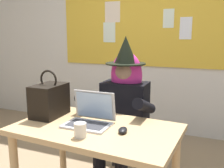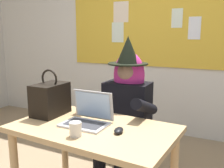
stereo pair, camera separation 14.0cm
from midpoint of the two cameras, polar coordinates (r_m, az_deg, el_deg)
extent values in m
cube|color=silver|center=(3.70, 9.66, 11.85)|extent=(5.86, 0.10, 2.90)
cube|color=gold|center=(3.64, 9.41, 13.43)|extent=(2.40, 0.02, 1.20)
cube|color=white|center=(3.54, 15.53, 14.07)|extent=(0.15, 0.01, 0.25)
cube|color=white|center=(3.79, 2.36, 11.50)|extent=(0.19, 0.01, 0.29)
cube|color=#F4E0C6|center=(3.79, 3.12, 15.86)|extent=(0.23, 0.01, 0.29)
cube|color=white|center=(3.49, 19.15, 11.78)|extent=(0.15, 0.01, 0.28)
cube|color=tan|center=(1.86, -2.09, -10.06)|extent=(1.21, 0.76, 0.04)
cylinder|color=tan|center=(2.50, -8.95, -13.64)|extent=(0.06, 0.06, 0.70)
cube|color=#2D3347|center=(2.50, 4.84, -11.96)|extent=(0.44, 0.44, 0.04)
cube|color=#2D3347|center=(2.59, 6.33, -5.43)|extent=(0.38, 0.06, 0.45)
cylinder|color=#262628|center=(2.51, -0.43, -17.29)|extent=(0.04, 0.04, 0.39)
cylinder|color=#262628|center=(2.70, 9.54, -15.34)|extent=(0.04, 0.04, 0.39)
cylinder|color=#262628|center=(2.79, 2.57, -14.26)|extent=(0.04, 0.04, 0.39)
cylinder|color=black|center=(2.29, 5.50, -12.89)|extent=(0.15, 0.42, 0.15)
cylinder|color=black|center=(2.36, 0.84, -12.09)|extent=(0.15, 0.42, 0.15)
cube|color=black|center=(2.43, 5.12, -5.69)|extent=(0.42, 0.26, 0.52)
cylinder|color=black|center=(2.11, 9.31, -5.13)|extent=(0.09, 0.46, 0.24)
cylinder|color=black|center=(2.30, -2.74, -3.67)|extent=(0.09, 0.46, 0.24)
sphere|color=#A37A60|center=(2.35, 5.27, 2.75)|extent=(0.20, 0.20, 0.20)
ellipsoid|color=#D82D8C|center=(2.38, 5.51, 1.89)|extent=(0.30, 0.22, 0.44)
cylinder|color=black|center=(2.34, 5.30, 4.57)|extent=(0.37, 0.37, 0.01)
cone|color=black|center=(2.33, 5.36, 7.63)|extent=(0.21, 0.21, 0.25)
cube|color=#B7B7BC|center=(1.87, -4.05, -9.11)|extent=(0.33, 0.22, 0.01)
cube|color=#333338|center=(1.87, -4.05, -8.88)|extent=(0.28, 0.16, 0.00)
cube|color=#B7B7BC|center=(1.94, -2.15, -4.70)|extent=(0.33, 0.04, 0.22)
cube|color=#99B7E0|center=(1.93, -2.29, -4.81)|extent=(0.29, 0.03, 0.19)
ellipsoid|color=black|center=(1.74, 3.86, -10.37)|extent=(0.08, 0.11, 0.03)
cube|color=black|center=(2.12, -11.86, -3.40)|extent=(0.20, 0.30, 0.26)
torus|color=black|center=(2.09, -12.04, 1.13)|extent=(0.16, 0.02, 0.16)
cylinder|color=silver|center=(1.68, -5.80, -10.09)|extent=(0.08, 0.08, 0.09)
camera|label=1|loc=(0.07, -88.05, 0.38)|focal=40.73mm
camera|label=2|loc=(0.07, 91.95, -0.38)|focal=40.73mm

